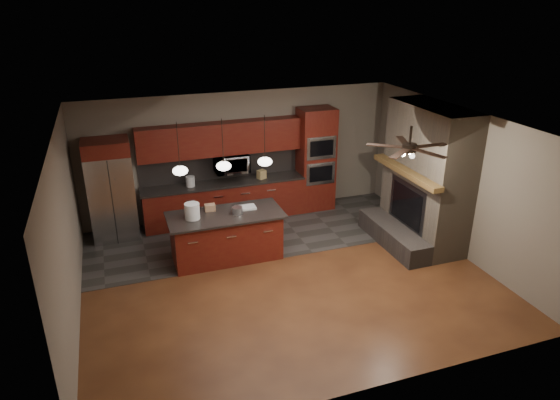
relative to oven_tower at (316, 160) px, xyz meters
name	(u,v)px	position (x,y,z in m)	size (l,w,h in m)	color
ground	(286,275)	(-1.70, -2.69, -1.19)	(7.00, 7.00, 0.00)	brown
ceiling	(286,124)	(-1.70, -2.69, 1.61)	(7.00, 6.00, 0.02)	white
back_wall	(240,154)	(-1.70, 0.31, 0.21)	(7.00, 0.02, 2.80)	slate
right_wall	(457,181)	(1.80, -2.69, 0.21)	(0.02, 6.00, 2.80)	slate
left_wall	(66,234)	(-5.20, -2.69, 0.21)	(0.02, 6.00, 2.80)	slate
slate_tile_patch	(257,233)	(-1.70, -0.89, -1.19)	(7.00, 2.40, 0.01)	#393533
fireplace_column	(424,181)	(1.34, -2.29, 0.11)	(1.30, 2.10, 2.80)	#6F624F
back_cabinetry	(223,182)	(-2.18, 0.05, -0.30)	(3.59, 0.64, 2.20)	#5E1F11
oven_tower	(316,160)	(0.00, 0.00, 0.00)	(0.80, 0.63, 2.38)	#5E1F11
microwave	(231,163)	(-1.98, 0.06, 0.11)	(0.73, 0.41, 0.50)	silver
refrigerator	(111,190)	(-4.52, -0.07, -0.14)	(0.90, 0.75, 2.10)	silver
kitchen_island	(226,236)	(-2.55, -1.71, -0.73)	(2.16, 0.99, 0.92)	#5E1F11
white_bucket	(192,211)	(-3.16, -1.71, -0.12)	(0.27, 0.27, 0.30)	white
paint_can	(237,210)	(-2.33, -1.77, -0.20)	(0.20, 0.20, 0.13)	#B3B3B8
paint_tray	(246,207)	(-2.10, -1.58, -0.25)	(0.35, 0.25, 0.04)	silver
cardboard_box	(210,207)	(-2.78, -1.45, -0.21)	(0.20, 0.14, 0.12)	#A67855
counter_bucket	(190,181)	(-2.90, 0.01, -0.18)	(0.19, 0.19, 0.22)	silver
counter_box	(262,174)	(-1.32, -0.04, -0.19)	(0.18, 0.14, 0.20)	tan
pendant_left	(180,171)	(-3.35, -1.99, 0.77)	(0.26, 0.26, 0.92)	black
pendant_center	(224,166)	(-2.60, -1.99, 0.77)	(0.26, 0.26, 0.92)	black
pendant_right	(265,161)	(-1.85, -1.99, 0.77)	(0.26, 0.26, 0.92)	black
ceiling_fan	(409,147)	(0.10, -3.49, 1.27)	(1.27, 1.33, 0.41)	black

